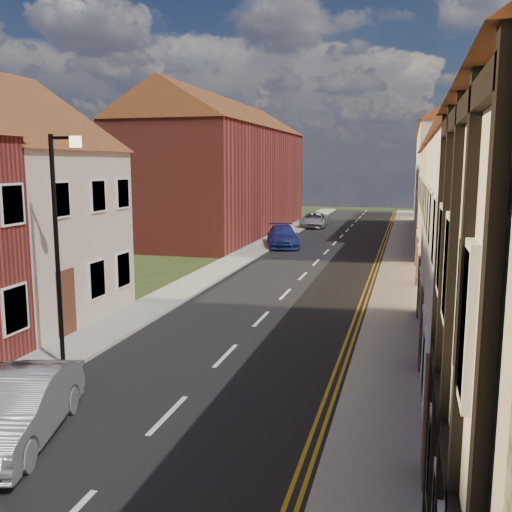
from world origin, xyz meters
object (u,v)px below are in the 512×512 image
lamppost (59,236)px  car_mid (18,408)px  car_distant (314,220)px  car_far (283,236)px

lamppost → car_mid: 4.98m
car_distant → car_far: bearing=-92.9°
lamppost → car_distant: 35.87m
car_mid → car_far: (-0.76, 27.36, 0.02)m
car_distant → lamppost: bearing=-93.8°
car_mid → car_far: size_ratio=0.85×
lamppost → car_distant: bearing=88.8°
car_far → lamppost: bearing=-108.2°
car_far → car_distant: size_ratio=1.03×
lamppost → car_mid: size_ratio=1.47×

